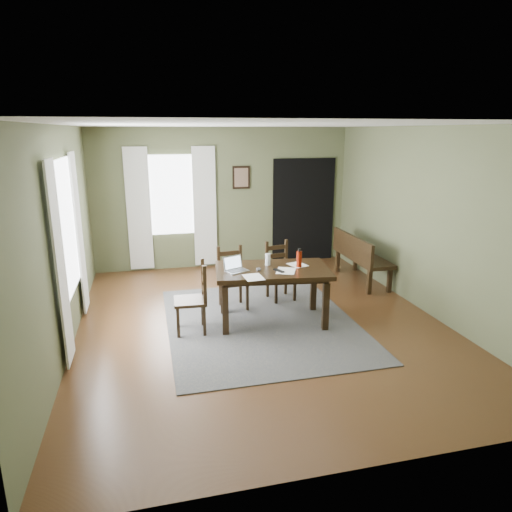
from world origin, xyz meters
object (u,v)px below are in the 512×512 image
object	(u,v)px
bench	(359,254)
chair_end	(194,299)
laptop	(235,267)
chair_back_left	(232,279)
dining_table	(272,275)
water_bottle	(299,259)
chair_back_right	(280,271)

from	to	relation	value
bench	chair_end	bearing A→B (deg)	115.08
laptop	chair_back_left	bearing A→B (deg)	60.09
dining_table	chair_end	xyz separation A→B (m)	(-1.10, -0.08, -0.22)
dining_table	bench	world-z (taller)	bench
dining_table	chair_back_left	bearing A→B (deg)	130.70
laptop	water_bottle	world-z (taller)	water_bottle
bench	dining_table	bearing A→B (deg)	124.54
dining_table	water_bottle	distance (m)	0.44
laptop	chair_back_right	bearing A→B (deg)	21.21
chair_back_left	water_bottle	xyz separation A→B (m)	(0.82, -0.70, 0.45)
bench	water_bottle	world-z (taller)	water_bottle
chair_end	chair_back_right	bearing A→B (deg)	126.16
water_bottle	bench	bearing A→B (deg)	40.82
chair_back_right	dining_table	bearing A→B (deg)	-121.73
bench	laptop	size ratio (longest dim) A/B	4.25
chair_back_left	water_bottle	distance (m)	1.17
bench	chair_back_left	bearing A→B (deg)	105.85
chair_back_left	water_bottle	bearing A→B (deg)	-46.73
dining_table	chair_back_left	size ratio (longest dim) A/B	1.79
chair_back_left	chair_end	bearing A→B (deg)	-137.56
chair_back_left	bench	bearing A→B (deg)	9.50
chair_back_right	bench	size ratio (longest dim) A/B	0.61
laptop	water_bottle	bearing A→B (deg)	-24.92
chair_end	dining_table	bearing A→B (deg)	97.33
dining_table	chair_back_left	distance (m)	0.84
dining_table	chair_back_right	xyz separation A→B (m)	(0.37, 0.88, -0.24)
chair_back_left	laptop	distance (m)	0.77
chair_end	chair_back_left	distance (m)	1.00
dining_table	bench	distance (m)	2.41
chair_end	water_bottle	bearing A→B (deg)	95.45
chair_back_right	bench	world-z (taller)	chair_back_right
chair_back_left	bench	size ratio (longest dim) A/B	0.61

